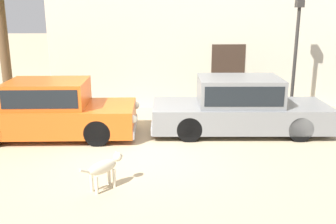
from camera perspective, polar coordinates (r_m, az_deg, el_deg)
The scene contains 5 objects.
ground_plane at distance 9.18m, azimuth -4.39°, elevation -5.80°, with size 80.00×80.00×0.00m, color tan.
parked_sedan_nearest at distance 10.43m, azimuth -16.98°, elevation 0.36°, with size 4.47×1.73×1.48m.
parked_sedan_second at distance 10.49m, azimuth 10.49°, elevation 0.93°, with size 4.84×1.85×1.50m.
stray_dog_spotted at distance 7.33m, azimuth -9.30°, elevation -8.05°, with size 0.76×0.75×0.65m.
street_lamp at distance 12.33m, azimuth 18.41°, elevation 9.89°, with size 0.22×0.22×3.54m.
Camera 1 is at (0.39, -8.54, 3.32)m, focal length 41.36 mm.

